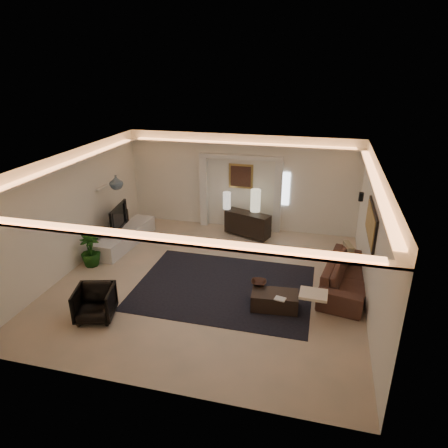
% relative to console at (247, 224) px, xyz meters
% --- Properties ---
extents(floor, '(7.00, 7.00, 0.00)m').
position_rel_console_xyz_m(floor, '(-0.36, -2.81, -0.40)').
color(floor, '#CEAE8F').
rests_on(floor, ground).
extents(ceiling, '(7.00, 7.00, 0.00)m').
position_rel_console_xyz_m(ceiling, '(-0.36, -2.81, 2.50)').
color(ceiling, white).
rests_on(ceiling, ground).
extents(wall_back, '(7.00, 0.00, 7.00)m').
position_rel_console_xyz_m(wall_back, '(-0.36, 0.69, 1.05)').
color(wall_back, white).
rests_on(wall_back, ground).
extents(wall_front, '(7.00, 0.00, 7.00)m').
position_rel_console_xyz_m(wall_front, '(-0.36, -6.31, 1.05)').
color(wall_front, white).
rests_on(wall_front, ground).
extents(wall_left, '(0.00, 7.00, 7.00)m').
position_rel_console_xyz_m(wall_left, '(-3.86, -2.81, 1.05)').
color(wall_left, white).
rests_on(wall_left, ground).
extents(wall_right, '(0.00, 7.00, 7.00)m').
position_rel_console_xyz_m(wall_right, '(3.14, -2.81, 1.05)').
color(wall_right, white).
rests_on(wall_right, ground).
extents(cove_soffit, '(7.00, 7.00, 0.04)m').
position_rel_console_xyz_m(cove_soffit, '(-0.36, -2.81, 2.22)').
color(cove_soffit, silver).
rests_on(cove_soffit, ceiling).
extents(daylight_slit, '(0.25, 0.03, 1.00)m').
position_rel_console_xyz_m(daylight_slit, '(0.99, 0.67, 0.95)').
color(daylight_slit, white).
rests_on(daylight_slit, wall_back).
extents(area_rug, '(4.00, 3.00, 0.01)m').
position_rel_console_xyz_m(area_rug, '(0.04, -3.01, -0.39)').
color(area_rug, black).
rests_on(area_rug, ground).
extents(pilaster_left, '(0.22, 0.20, 2.20)m').
position_rel_console_xyz_m(pilaster_left, '(-1.51, 0.59, 0.70)').
color(pilaster_left, silver).
rests_on(pilaster_left, ground).
extents(pilaster_right, '(0.22, 0.20, 2.20)m').
position_rel_console_xyz_m(pilaster_right, '(0.79, 0.59, 0.70)').
color(pilaster_right, silver).
rests_on(pilaster_right, ground).
extents(alcove_header, '(2.52, 0.20, 0.12)m').
position_rel_console_xyz_m(alcove_header, '(-0.36, 0.59, 1.85)').
color(alcove_header, silver).
rests_on(alcove_header, wall_back).
extents(painting_frame, '(0.74, 0.04, 0.74)m').
position_rel_console_xyz_m(painting_frame, '(-0.36, 0.66, 1.25)').
color(painting_frame, tan).
rests_on(painting_frame, wall_back).
extents(painting_canvas, '(0.62, 0.02, 0.62)m').
position_rel_console_xyz_m(painting_canvas, '(-0.36, 0.63, 1.25)').
color(painting_canvas, '#4C2D1E').
rests_on(painting_canvas, wall_back).
extents(art_panel_frame, '(0.04, 1.64, 0.74)m').
position_rel_console_xyz_m(art_panel_frame, '(3.11, -2.51, 1.30)').
color(art_panel_frame, black).
rests_on(art_panel_frame, wall_right).
extents(art_panel_gold, '(0.02, 1.50, 0.62)m').
position_rel_console_xyz_m(art_panel_gold, '(3.09, -2.51, 1.30)').
color(art_panel_gold, tan).
rests_on(art_panel_gold, wall_right).
extents(wall_sconce, '(0.12, 0.12, 0.22)m').
position_rel_console_xyz_m(wall_sconce, '(3.02, -0.61, 1.28)').
color(wall_sconce, black).
rests_on(wall_sconce, wall_right).
extents(wall_niche, '(0.10, 0.55, 0.04)m').
position_rel_console_xyz_m(wall_niche, '(-3.80, -1.41, 1.25)').
color(wall_niche, silver).
rests_on(wall_niche, wall_left).
extents(console, '(1.43, 0.87, 0.68)m').
position_rel_console_xyz_m(console, '(0.00, 0.00, 0.00)').
color(console, black).
rests_on(console, ground).
extents(lamp_left, '(0.24, 0.24, 0.51)m').
position_rel_console_xyz_m(lamp_left, '(-0.68, 0.21, 0.69)').
color(lamp_left, beige).
rests_on(lamp_left, console).
extents(lamp_right, '(0.31, 0.31, 0.66)m').
position_rel_console_xyz_m(lamp_right, '(0.18, 0.21, 0.69)').
color(lamp_right, beige).
rests_on(lamp_right, console).
extents(media_ledge, '(0.76, 2.46, 0.46)m').
position_rel_console_xyz_m(media_ledge, '(-3.24, -1.42, -0.18)').
color(media_ledge, silver).
rests_on(media_ledge, ground).
extents(tv, '(1.25, 0.35, 0.71)m').
position_rel_console_xyz_m(tv, '(-3.51, -1.46, 0.41)').
color(tv, black).
rests_on(tv, media_ledge).
extents(figurine, '(0.14, 0.14, 0.36)m').
position_rel_console_xyz_m(figurine, '(-3.51, -0.78, 0.24)').
color(figurine, black).
rests_on(figurine, media_ledge).
extents(ginger_jar, '(0.37, 0.37, 0.38)m').
position_rel_console_xyz_m(ginger_jar, '(-3.32, -1.49, 1.46)').
color(ginger_jar, '#344959').
rests_on(ginger_jar, wall_niche).
extents(plant, '(0.67, 0.67, 0.85)m').
position_rel_console_xyz_m(plant, '(-3.51, -2.79, 0.03)').
color(plant, '#11370C').
rests_on(plant, ground).
extents(sofa, '(2.51, 1.35, 0.70)m').
position_rel_console_xyz_m(sofa, '(2.79, -2.39, -0.05)').
color(sofa, '#361D15').
rests_on(sofa, ground).
extents(throw_blanket, '(0.56, 0.47, 0.06)m').
position_rel_console_xyz_m(throw_blanket, '(2.06, -3.71, 0.15)').
color(throw_blanket, '#FDF5C9').
rests_on(throw_blanket, sofa).
extents(throw_pillow, '(0.26, 0.47, 0.45)m').
position_rel_console_xyz_m(throw_pillow, '(2.79, -1.59, 0.15)').
color(throw_pillow, '#968764').
rests_on(throw_pillow, sofa).
extents(coffee_table, '(1.01, 0.60, 0.36)m').
position_rel_console_xyz_m(coffee_table, '(1.29, -3.59, -0.20)').
color(coffee_table, black).
rests_on(coffee_table, ground).
extents(bowl, '(0.37, 0.37, 0.08)m').
position_rel_console_xyz_m(bowl, '(0.90, -3.32, 0.05)').
color(bowl, black).
rests_on(bowl, coffee_table).
extents(magazine, '(0.25, 0.20, 0.03)m').
position_rel_console_xyz_m(magazine, '(1.42, -3.81, 0.02)').
color(magazine, silver).
rests_on(magazine, coffee_table).
extents(armchair, '(0.91, 0.93, 0.69)m').
position_rel_console_xyz_m(armchair, '(-2.19, -4.80, -0.05)').
color(armchair, black).
rests_on(armchair, ground).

